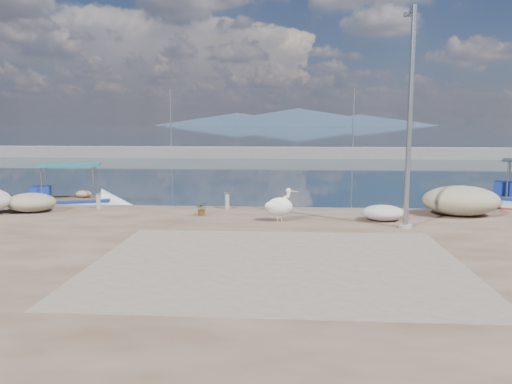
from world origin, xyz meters
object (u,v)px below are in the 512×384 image
object	(u,v)px
pelican	(280,206)
lamp_post	(409,126)
bollard_near	(227,200)
boat_left	(69,205)

from	to	relation	value
pelican	lamp_post	xyz separation A→B (m)	(4.12, -0.74, 2.75)
pelican	bollard_near	bearing A→B (deg)	114.55
boat_left	bollard_near	size ratio (longest dim) A/B	7.56
boat_left	lamp_post	world-z (taller)	lamp_post
boat_left	pelican	world-z (taller)	boat_left
boat_left	pelican	size ratio (longest dim) A/B	4.26
pelican	bollard_near	distance (m)	3.22
bollard_near	pelican	bearing A→B (deg)	-47.92
boat_left	pelican	xyz separation A→B (m)	(9.73, -4.76, 0.86)
bollard_near	boat_left	bearing A→B (deg)	162.58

